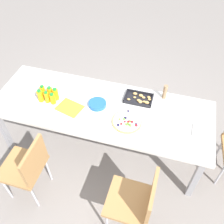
# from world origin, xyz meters

# --- Properties ---
(ground_plane) EXTENTS (12.00, 12.00, 0.00)m
(ground_plane) POSITION_xyz_m (0.00, 0.00, 0.00)
(ground_plane) COLOR gray
(party_table) EXTENTS (2.36, 0.84, 0.74)m
(party_table) POSITION_xyz_m (0.00, 0.00, 0.67)
(party_table) COLOR silver
(party_table) RESTS_ON ground_plane
(chair_near_left) EXTENTS (0.40, 0.40, 0.83)m
(chair_near_left) POSITION_xyz_m (-0.52, -0.76, 0.50)
(chair_near_left) COLOR #B7844C
(chair_near_left) RESTS_ON ground_plane
(chair_near_right) EXTENTS (0.41, 0.41, 0.83)m
(chair_near_right) POSITION_xyz_m (0.58, -0.80, 0.50)
(chair_near_right) COLOR #B7844C
(chair_near_right) RESTS_ON ground_plane
(juice_bottle_0) EXTENTS (0.06, 0.06, 0.15)m
(juice_bottle_0) POSITION_xyz_m (-0.65, -0.09, 0.81)
(juice_bottle_0) COLOR #F9AA14
(juice_bottle_0) RESTS_ON party_table
(juice_bottle_1) EXTENTS (0.05, 0.05, 0.14)m
(juice_bottle_1) POSITION_xyz_m (-0.58, -0.09, 0.80)
(juice_bottle_1) COLOR #FAAC14
(juice_bottle_1) RESTS_ON party_table
(juice_bottle_2) EXTENTS (0.06, 0.06, 0.13)m
(juice_bottle_2) POSITION_xyz_m (-0.51, -0.09, 0.80)
(juice_bottle_2) COLOR #F9AD14
(juice_bottle_2) RESTS_ON party_table
(juice_bottle_3) EXTENTS (0.05, 0.05, 0.15)m
(juice_bottle_3) POSITION_xyz_m (-0.66, -0.02, 0.80)
(juice_bottle_3) COLOR #FBAE14
(juice_bottle_3) RESTS_ON party_table
(juice_bottle_4) EXTENTS (0.06, 0.06, 0.14)m
(juice_bottle_4) POSITION_xyz_m (-0.58, -0.01, 0.80)
(juice_bottle_4) COLOR #FBAA14
(juice_bottle_4) RESTS_ON party_table
(juice_bottle_5) EXTENTS (0.06, 0.06, 0.15)m
(juice_bottle_5) POSITION_xyz_m (-0.51, -0.02, 0.80)
(juice_bottle_5) COLOR #F9AE14
(juice_bottle_5) RESTS_ON party_table
(fruit_pizza) EXTENTS (0.30, 0.30, 0.05)m
(fruit_pizza) POSITION_xyz_m (0.32, -0.14, 0.75)
(fruit_pizza) COLOR tan
(fruit_pizza) RESTS_ON party_table
(snack_tray) EXTENTS (0.31, 0.20, 0.04)m
(snack_tray) POSITION_xyz_m (0.37, 0.22, 0.75)
(snack_tray) COLOR black
(snack_tray) RESTS_ON party_table
(plate_stack) EXTENTS (0.19, 0.19, 0.04)m
(plate_stack) POSITION_xyz_m (-0.04, 0.01, 0.76)
(plate_stack) COLOR blue
(plate_stack) RESTS_ON party_table
(napkin_stack) EXTENTS (0.15, 0.15, 0.02)m
(napkin_stack) POSITION_xyz_m (1.03, -0.05, 0.74)
(napkin_stack) COLOR white
(napkin_stack) RESTS_ON party_table
(cardboard_tube) EXTENTS (0.04, 0.04, 0.17)m
(cardboard_tube) POSITION_xyz_m (0.62, 0.33, 0.82)
(cardboard_tube) COLOR #9E7A56
(cardboard_tube) RESTS_ON party_table
(paper_folder) EXTENTS (0.30, 0.26, 0.01)m
(paper_folder) POSITION_xyz_m (-0.31, -0.11, 0.74)
(paper_folder) COLOR yellow
(paper_folder) RESTS_ON party_table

